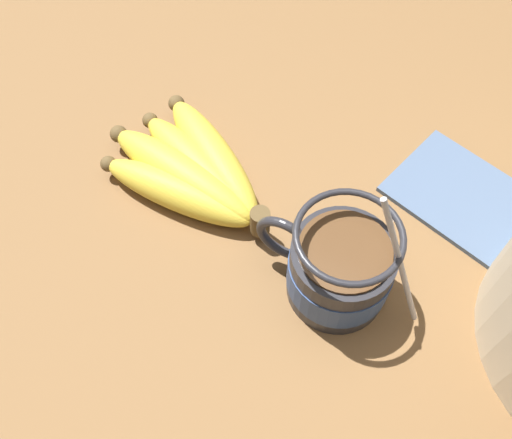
# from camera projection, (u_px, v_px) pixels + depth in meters

# --- Properties ---
(table) EXTENTS (1.24, 1.24, 0.03)m
(table) POSITION_uv_depth(u_px,v_px,m) (251.00, 282.00, 0.57)
(table) COLOR brown
(table) RESTS_ON ground
(coffee_mug) EXTENTS (0.17, 0.10, 0.17)m
(coffee_mug) POSITION_uv_depth(u_px,v_px,m) (339.00, 269.00, 0.52)
(coffee_mug) COLOR #28282D
(coffee_mug) RESTS_ON table
(banana_bunch) EXTENTS (0.21, 0.14, 0.04)m
(banana_bunch) POSITION_uv_depth(u_px,v_px,m) (193.00, 172.00, 0.60)
(banana_bunch) COLOR brown
(banana_bunch) RESTS_ON table
(napkin) EXTENTS (0.18, 0.15, 0.01)m
(napkin) POSITION_uv_depth(u_px,v_px,m) (468.00, 200.00, 0.60)
(napkin) COLOR slate
(napkin) RESTS_ON table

